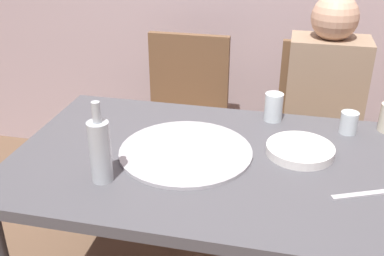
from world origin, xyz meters
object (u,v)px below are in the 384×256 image
object	(u,v)px
tumbler_near	(349,123)
plate_stack	(300,150)
dining_table	(214,178)
wine_glass	(274,107)
guest_in_sweater	(323,112)
chair_right	(319,123)
table_knife	(366,194)
chair_left	(184,110)
wine_bottle	(100,150)
pizza_tray	(186,151)

from	to	relation	value
tumbler_near	plate_stack	distance (m)	0.27
dining_table	wine_glass	xyz separation A→B (m)	(0.18, 0.36, 0.14)
wine_glass	guest_in_sweater	xyz separation A→B (m)	(0.22, 0.32, -0.14)
chair_right	table_knife	bearing A→B (deg)	95.49
tumbler_near	wine_glass	size ratio (longest dim) A/B	0.75
plate_stack	chair_right	bearing A→B (deg)	81.52
tumbler_near	chair_left	bearing A→B (deg)	146.09
wine_bottle	tumbler_near	bearing A→B (deg)	33.33
dining_table	chair_left	bearing A→B (deg)	110.72
dining_table	wine_bottle	size ratio (longest dim) A/B	5.22
wine_bottle	guest_in_sweater	xyz separation A→B (m)	(0.72, 0.89, -0.19)
plate_stack	table_knife	size ratio (longest dim) A/B	1.08
tumbler_near	wine_glass	distance (m)	0.29
wine_bottle	chair_left	world-z (taller)	wine_bottle
tumbler_near	chair_left	world-z (taller)	chair_left
wine_glass	plate_stack	world-z (taller)	wine_glass
dining_table	plate_stack	size ratio (longest dim) A/B	5.94
pizza_tray	table_knife	xyz separation A→B (m)	(0.59, -0.13, -0.00)
pizza_tray	guest_in_sweater	world-z (taller)	guest_in_sweater
wine_glass	guest_in_sweater	world-z (taller)	guest_in_sweater
tumbler_near	chair_right	distance (m)	0.59
chair_left	wine_bottle	bearing A→B (deg)	89.45
plate_stack	guest_in_sweater	bearing A→B (deg)	79.36
dining_table	chair_right	size ratio (longest dim) A/B	1.57
chair_left	guest_in_sweater	distance (m)	0.74
chair_right	wine_glass	bearing A→B (deg)	64.84
plate_stack	guest_in_sweater	xyz separation A→B (m)	(0.11, 0.58, -0.10)
table_knife	wine_glass	bearing A→B (deg)	100.02
dining_table	wine_bottle	distance (m)	0.43
dining_table	chair_left	size ratio (longest dim) A/B	1.57
pizza_tray	chair_left	size ratio (longest dim) A/B	0.52
wine_bottle	guest_in_sweater	distance (m)	1.16
dining_table	chair_right	world-z (taller)	chair_right
pizza_tray	tumbler_near	bearing A→B (deg)	27.18
wine_bottle	chair_right	world-z (taller)	wine_bottle
wine_bottle	plate_stack	distance (m)	0.69
dining_table	chair_right	bearing A→B (deg)	64.43
dining_table	tumbler_near	world-z (taller)	tumbler_near
chair_left	guest_in_sweater	size ratio (longest dim) A/B	0.77
tumbler_near	plate_stack	xyz separation A→B (m)	(-0.18, -0.21, -0.03)
wine_bottle	table_knife	size ratio (longest dim) A/B	1.23
wine_glass	wine_bottle	bearing A→B (deg)	-131.24
wine_glass	chair_right	world-z (taller)	chair_right
tumbler_near	chair_right	xyz separation A→B (m)	(-0.07, 0.52, -0.26)
chair_left	chair_right	distance (m)	0.71
dining_table	plate_stack	world-z (taller)	plate_stack
plate_stack	guest_in_sweater	size ratio (longest dim) A/B	0.20
tumbler_near	plate_stack	size ratio (longest dim) A/B	0.36
pizza_tray	guest_in_sweater	distance (m)	0.84
pizza_tray	chair_right	bearing A→B (deg)	58.35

